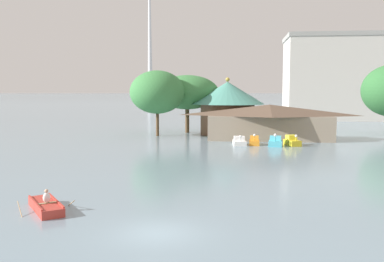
% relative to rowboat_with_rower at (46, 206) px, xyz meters
% --- Properties ---
extents(ground_plane, '(2000.00, 2000.00, 0.00)m').
position_rel_rowboat_with_rower_xyz_m(ground_plane, '(7.40, -3.18, -0.28)').
color(ground_plane, gray).
extents(rowboat_with_rower, '(3.46, 3.94, 1.50)m').
position_rel_rowboat_with_rower_xyz_m(rowboat_with_rower, '(0.00, 0.00, 0.00)').
color(rowboat_with_rower, '#B7382D').
rests_on(rowboat_with_rower, ground).
extents(pedal_boat_white, '(1.86, 2.92, 1.40)m').
position_rel_rowboat_with_rower_xyz_m(pedal_boat_white, '(11.56, 31.76, 0.17)').
color(pedal_boat_white, white).
rests_on(pedal_boat_white, ground).
extents(pedal_boat_orange, '(1.37, 2.54, 1.56)m').
position_rel_rowboat_with_rower_xyz_m(pedal_boat_orange, '(13.50, 31.96, 0.20)').
color(pedal_boat_orange, orange).
rests_on(pedal_boat_orange, ground).
extents(pedal_boat_cyan, '(1.97, 2.65, 1.71)m').
position_rel_rowboat_with_rower_xyz_m(pedal_boat_cyan, '(16.17, 31.13, 0.24)').
color(pedal_boat_cyan, '#4CB7CC').
rests_on(pedal_boat_cyan, ground).
extents(pedal_boat_yellow, '(2.11, 3.04, 1.54)m').
position_rel_rowboat_with_rower_xyz_m(pedal_boat_yellow, '(18.38, 31.98, 0.25)').
color(pedal_boat_yellow, yellow).
rests_on(pedal_boat_yellow, ground).
extents(boathouse, '(18.99, 7.48, 5.09)m').
position_rel_rowboat_with_rower_xyz_m(boathouse, '(15.90, 38.50, 2.38)').
color(boathouse, gray).
rests_on(boathouse, ground).
extents(green_roof_pavilion, '(11.92, 11.92, 9.23)m').
position_rel_rowboat_with_rower_xyz_m(green_roof_pavilion, '(9.61, 45.01, 4.64)').
color(green_roof_pavilion, brown).
rests_on(green_roof_pavilion, ground).
extents(shoreline_tree_tall_left, '(8.58, 8.58, 10.24)m').
position_rel_rowboat_with_rower_xyz_m(shoreline_tree_tall_left, '(-1.24, 41.37, 6.58)').
color(shoreline_tree_tall_left, brown).
rests_on(shoreline_tree_tall_left, ground).
extents(shoreline_tree_mid, '(10.63, 10.63, 9.71)m').
position_rel_rowboat_with_rower_xyz_m(shoreline_tree_mid, '(2.79, 47.01, 6.53)').
color(shoreline_tree_mid, brown).
rests_on(shoreline_tree_mid, ground).
extents(background_building_block, '(32.22, 15.49, 20.51)m').
position_rel_rowboat_with_rower_xyz_m(background_building_block, '(38.89, 83.70, 9.99)').
color(background_building_block, beige).
rests_on(background_building_block, ground).
extents(distant_broadcast_tower, '(5.78, 5.78, 185.26)m').
position_rel_rowboat_with_rower_xyz_m(distant_broadcast_tower, '(-62.21, 324.45, 77.29)').
color(distant_broadcast_tower, silver).
rests_on(distant_broadcast_tower, ground).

